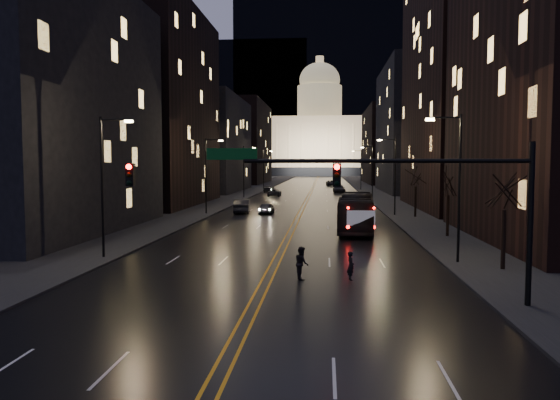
% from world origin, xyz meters
% --- Properties ---
extents(ground, '(900.00, 900.00, 0.00)m').
position_xyz_m(ground, '(0.00, 0.00, 0.00)').
color(ground, black).
rests_on(ground, ground).
extents(road, '(20.00, 320.00, 0.02)m').
position_xyz_m(road, '(0.00, 130.00, 0.01)').
color(road, black).
rests_on(road, ground).
extents(sidewalk_left, '(8.00, 320.00, 0.16)m').
position_xyz_m(sidewalk_left, '(-14.00, 130.00, 0.08)').
color(sidewalk_left, black).
rests_on(sidewalk_left, ground).
extents(sidewalk_right, '(8.00, 320.00, 0.16)m').
position_xyz_m(sidewalk_right, '(14.00, 130.00, 0.08)').
color(sidewalk_right, black).
rests_on(sidewalk_right, ground).
extents(center_line, '(0.62, 320.00, 0.01)m').
position_xyz_m(center_line, '(0.00, 130.00, 0.03)').
color(center_line, orange).
rests_on(center_line, road).
extents(building_left_near, '(12.00, 28.00, 22.00)m').
position_xyz_m(building_left_near, '(-21.00, 22.00, 11.00)').
color(building_left_near, black).
rests_on(building_left_near, ground).
extents(building_left_mid, '(12.00, 30.00, 28.00)m').
position_xyz_m(building_left_mid, '(-21.00, 54.00, 14.00)').
color(building_left_mid, black).
rests_on(building_left_mid, ground).
extents(building_left_far, '(12.00, 34.00, 20.00)m').
position_xyz_m(building_left_far, '(-21.00, 92.00, 10.00)').
color(building_left_far, black).
rests_on(building_left_far, ground).
extents(building_left_dist, '(12.00, 40.00, 24.00)m').
position_xyz_m(building_left_dist, '(-21.00, 140.00, 12.00)').
color(building_left_dist, black).
rests_on(building_left_dist, ground).
extents(building_right_tall, '(12.00, 30.00, 38.00)m').
position_xyz_m(building_right_tall, '(21.00, 50.00, 19.00)').
color(building_right_tall, black).
rests_on(building_right_tall, ground).
extents(building_right_mid, '(12.00, 34.00, 26.00)m').
position_xyz_m(building_right_mid, '(21.00, 92.00, 13.00)').
color(building_right_mid, black).
rests_on(building_right_mid, ground).
extents(building_right_dist, '(12.00, 40.00, 22.00)m').
position_xyz_m(building_right_dist, '(21.00, 140.00, 11.00)').
color(building_right_dist, black).
rests_on(building_right_dist, ground).
extents(mountain_ridge, '(520.00, 60.00, 130.00)m').
position_xyz_m(mountain_ridge, '(40.00, 380.00, 65.00)').
color(mountain_ridge, black).
rests_on(mountain_ridge, ground).
extents(capitol, '(90.00, 50.00, 58.50)m').
position_xyz_m(capitol, '(0.00, 250.00, 17.15)').
color(capitol, black).
rests_on(capitol, ground).
extents(traffic_signal, '(17.29, 0.45, 7.00)m').
position_xyz_m(traffic_signal, '(5.91, -0.00, 5.10)').
color(traffic_signal, black).
rests_on(traffic_signal, ground).
extents(streetlamp_right_near, '(2.13, 0.25, 9.00)m').
position_xyz_m(streetlamp_right_near, '(10.81, 10.00, 5.08)').
color(streetlamp_right_near, black).
rests_on(streetlamp_right_near, ground).
extents(streetlamp_left_near, '(2.13, 0.25, 9.00)m').
position_xyz_m(streetlamp_left_near, '(-10.81, 10.00, 5.08)').
color(streetlamp_left_near, black).
rests_on(streetlamp_left_near, ground).
extents(streetlamp_right_mid, '(2.13, 0.25, 9.00)m').
position_xyz_m(streetlamp_right_mid, '(10.81, 40.00, 5.08)').
color(streetlamp_right_mid, black).
rests_on(streetlamp_right_mid, ground).
extents(streetlamp_left_mid, '(2.13, 0.25, 9.00)m').
position_xyz_m(streetlamp_left_mid, '(-10.81, 40.00, 5.08)').
color(streetlamp_left_mid, black).
rests_on(streetlamp_left_mid, ground).
extents(streetlamp_right_far, '(2.13, 0.25, 9.00)m').
position_xyz_m(streetlamp_right_far, '(10.81, 70.00, 5.08)').
color(streetlamp_right_far, black).
rests_on(streetlamp_right_far, ground).
extents(streetlamp_left_far, '(2.13, 0.25, 9.00)m').
position_xyz_m(streetlamp_left_far, '(-10.81, 70.00, 5.08)').
color(streetlamp_left_far, black).
rests_on(streetlamp_left_far, ground).
extents(streetlamp_right_dist, '(2.13, 0.25, 9.00)m').
position_xyz_m(streetlamp_right_dist, '(10.81, 100.00, 5.08)').
color(streetlamp_right_dist, black).
rests_on(streetlamp_right_dist, ground).
extents(streetlamp_left_dist, '(2.13, 0.25, 9.00)m').
position_xyz_m(streetlamp_left_dist, '(-10.81, 100.00, 5.08)').
color(streetlamp_left_dist, black).
rests_on(streetlamp_left_dist, ground).
extents(tree_right_near, '(2.40, 2.40, 6.65)m').
position_xyz_m(tree_right_near, '(13.00, 8.00, 4.53)').
color(tree_right_near, black).
rests_on(tree_right_near, ground).
extents(tree_right_mid, '(2.40, 2.40, 6.65)m').
position_xyz_m(tree_right_mid, '(13.00, 22.00, 4.53)').
color(tree_right_mid, black).
rests_on(tree_right_mid, ground).
extents(tree_right_far, '(2.40, 2.40, 6.65)m').
position_xyz_m(tree_right_far, '(13.00, 38.00, 4.53)').
color(tree_right_far, black).
rests_on(tree_right_far, ground).
extents(bus, '(3.73, 12.42, 3.41)m').
position_xyz_m(bus, '(5.82, 25.53, 1.71)').
color(bus, black).
rests_on(bus, ground).
extents(oncoming_car_a, '(1.66, 4.11, 1.40)m').
position_xyz_m(oncoming_car_a, '(-4.00, 41.52, 0.70)').
color(oncoming_car_a, black).
rests_on(oncoming_car_a, ground).
extents(oncoming_car_b, '(2.34, 5.36, 1.71)m').
position_xyz_m(oncoming_car_b, '(-7.07, 42.22, 0.86)').
color(oncoming_car_b, black).
rests_on(oncoming_car_b, ground).
extents(oncoming_car_c, '(2.23, 4.76, 1.32)m').
position_xyz_m(oncoming_car_c, '(-6.25, 76.17, 0.66)').
color(oncoming_car_c, black).
rests_on(oncoming_car_c, ground).
extents(oncoming_car_d, '(2.44, 4.95, 1.38)m').
position_xyz_m(oncoming_car_d, '(-8.50, 89.12, 0.69)').
color(oncoming_car_d, black).
rests_on(oncoming_car_d, ground).
extents(receding_car_a, '(2.15, 5.04, 1.62)m').
position_xyz_m(receding_car_a, '(5.85, 48.61, 0.81)').
color(receding_car_a, black).
rests_on(receding_car_a, ground).
extents(receding_car_b, '(2.06, 4.06, 1.32)m').
position_xyz_m(receding_car_b, '(6.51, 66.39, 0.66)').
color(receding_car_b, black).
rests_on(receding_car_b, ground).
extents(receding_car_c, '(2.57, 5.63, 1.60)m').
position_xyz_m(receding_car_c, '(5.85, 88.05, 0.80)').
color(receding_car_c, black).
rests_on(receding_car_c, ground).
extents(receding_car_d, '(3.17, 5.82, 1.55)m').
position_xyz_m(receding_car_d, '(4.76, 121.93, 0.77)').
color(receding_car_d, black).
rests_on(receding_car_d, ground).
extents(pedestrian_a, '(0.51, 0.64, 1.52)m').
position_xyz_m(pedestrian_a, '(4.36, 5.00, 0.76)').
color(pedestrian_a, black).
rests_on(pedestrian_a, ground).
extents(pedestrian_b, '(0.65, 0.93, 1.75)m').
position_xyz_m(pedestrian_b, '(1.81, 5.00, 0.87)').
color(pedestrian_b, black).
rests_on(pedestrian_b, ground).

